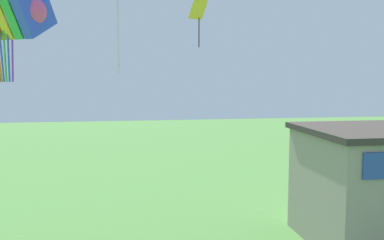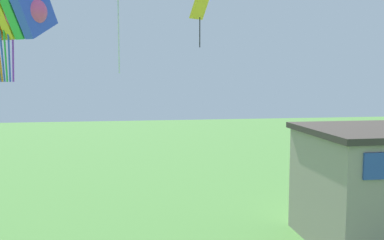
# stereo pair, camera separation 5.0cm
# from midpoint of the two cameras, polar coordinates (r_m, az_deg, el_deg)

# --- Properties ---
(kite_rainbow_parafoil) EXTENTS (2.78, 2.60, 2.97)m
(kite_rainbow_parafoil) POSITION_cam_midpoint_polar(r_m,az_deg,el_deg) (14.62, -22.63, 13.05)
(kite_rainbow_parafoil) COLOR #E54C8C
(kite_yellow_diamond) EXTENTS (1.03, 0.95, 2.41)m
(kite_yellow_diamond) POSITION_cam_midpoint_polar(r_m,az_deg,el_deg) (20.46, 0.87, 14.42)
(kite_yellow_diamond) COLOR yellow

